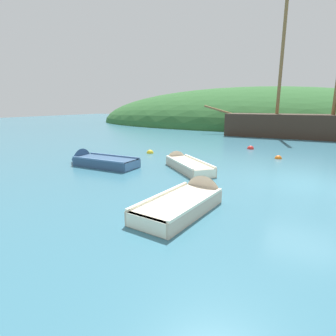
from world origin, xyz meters
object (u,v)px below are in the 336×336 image
Objects in this scene: rowboat_center at (96,162)px; buoy_white at (103,158)px; buoy_red at (250,149)px; buoy_yellow at (150,153)px; buoy_orange at (278,159)px; sailing_ship at (307,129)px; rowboat_far at (190,202)px; rowboat_portside at (184,165)px.

rowboat_center reaches higher than buoy_white.
buoy_yellow is (-5.07, -4.17, 0.00)m from buoy_red.
buoy_orange is 7.09m from buoy_yellow.
sailing_ship is 18.92m from rowboat_center.
rowboat_far reaches higher than buoy_orange.
rowboat_far is 4.80m from rowboat_portside.
buoy_yellow is at bearing -140.56° from buoy_red.
buoy_white is (-1.64, -2.29, 0.00)m from buoy_yellow.
sailing_ship is 4.24× the size of rowboat_center.
buoy_red is 1.52× the size of buoy_white.
sailing_ship is 9.16m from buoy_red.
buoy_orange is (1.71, 8.46, -0.13)m from rowboat_far.
rowboat_far is 8.70m from buoy_yellow.
rowboat_portside is at bearing -132.16° from buoy_orange.
buoy_yellow is at bearing -97.70° from rowboat_center.
rowboat_far reaches higher than buoy_yellow.
buoy_orange is (3.70, 4.09, -0.13)m from rowboat_portside.
buoy_orange is (7.60, 5.43, -0.14)m from rowboat_center.
rowboat_far is at bearing -89.19° from buoy_red.
sailing_ship is 18.01m from buoy_white.
buoy_yellow is 1.46× the size of buoy_white.
rowboat_far is 11.13m from buoy_red.
rowboat_far is (-3.11, -19.65, -0.66)m from sailing_ship.
sailing_ship is at bearing -64.03° from rowboat_portside.
sailing_ship is 43.59× the size of buoy_orange.
buoy_white is (-8.57, -3.79, 0.00)m from buoy_orange.
rowboat_portside is at bearing -105.23° from buoy_red.
buoy_white is at bearing 40.86° from rowboat_portside.
rowboat_portside is at bearing 73.43° from sailing_ship.
buoy_orange is at bearing 84.76° from sailing_ship.
buoy_white is at bearing -136.08° from buoy_red.
rowboat_far is 8.63m from buoy_orange.
rowboat_portside is at bearing 32.85° from rowboat_far.
buoy_orange is (1.86, -2.67, 0.00)m from buoy_red.
rowboat_center is 1.04× the size of rowboat_far.
rowboat_far is at bearing 159.01° from rowboat_portside.
sailing_ship reaches higher than buoy_yellow.
buoy_red is at bearing 43.92° from buoy_white.
sailing_ship is 36.86× the size of buoy_red.
buoy_red is (5.74, 8.10, -0.14)m from rowboat_center.
buoy_yellow is (-6.93, -1.50, 0.00)m from buoy_orange.
buoy_white is (-6.86, 4.67, -0.13)m from rowboat_far.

